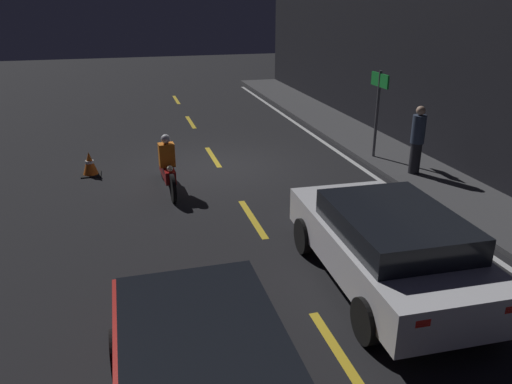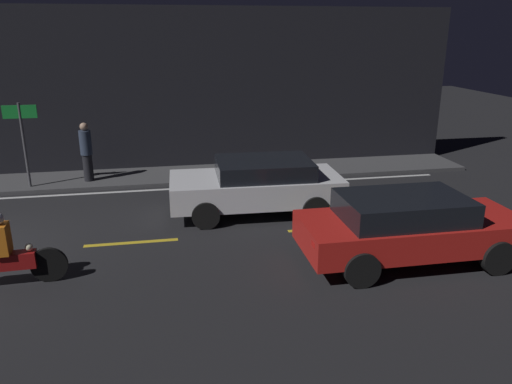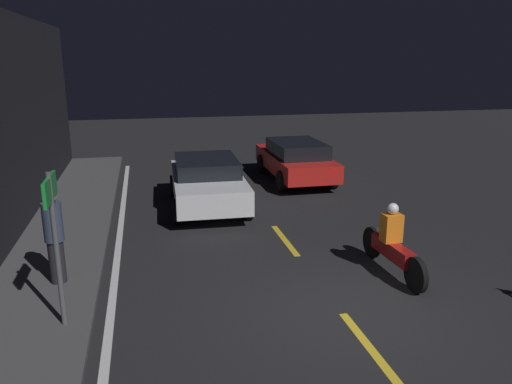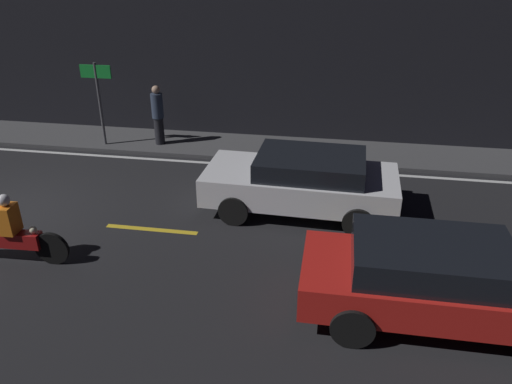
{
  "view_description": "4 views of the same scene",
  "coord_description": "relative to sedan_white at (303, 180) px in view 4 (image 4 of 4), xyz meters",
  "views": [
    {
      "loc": [
        12.76,
        -2.45,
        4.36
      ],
      "look_at": [
        4.65,
        -0.24,
        1.06
      ],
      "focal_mm": 35.0,
      "sensor_mm": 36.0,
      "label": 1
    },
    {
      "loc": [
        4.32,
        -10.27,
        4.39
      ],
      "look_at": [
        6.28,
        0.14,
        0.95
      ],
      "focal_mm": 35.0,
      "sensor_mm": 36.0,
      "label": 2
    },
    {
      "loc": [
        -6.89,
        3.02,
        4.09
      ],
      "look_at": [
        5.18,
        0.31,
        0.72
      ],
      "focal_mm": 35.0,
      "sensor_mm": 36.0,
      "label": 3
    },
    {
      "loc": [
        7.19,
        -8.63,
        5.36
      ],
      "look_at": [
        5.81,
        -0.4,
        1.27
      ],
      "focal_mm": 35.0,
      "sensor_mm": 36.0,
      "label": 4
    }
  ],
  "objects": [
    {
      "name": "ground_plane",
      "position": [
        -6.55,
        -1.39,
        -0.74
      ],
      "size": [
        56.0,
        56.0,
        0.0
      ],
      "primitive_type": "plane",
      "color": "black"
    },
    {
      "name": "raised_curb",
      "position": [
        -6.55,
        3.57,
        -0.69
      ],
      "size": [
        28.0,
        1.95,
        0.11
      ],
      "color": "#424244",
      "rests_on": "ground"
    },
    {
      "name": "building_front",
      "position": [
        -6.55,
        4.69,
        1.82
      ],
      "size": [
        28.0,
        0.3,
        5.12
      ],
      "color": "black",
      "rests_on": "ground"
    },
    {
      "name": "lane_dash_d",
      "position": [
        -3.05,
        -1.39,
        -0.74
      ],
      "size": [
        2.0,
        0.14,
        0.01
      ],
      "color": "gold",
      "rests_on": "ground"
    },
    {
      "name": "lane_dash_e",
      "position": [
        1.45,
        -1.39,
        -0.74
      ],
      "size": [
        2.0,
        0.14,
        0.01
      ],
      "color": "gold",
      "rests_on": "ground"
    },
    {
      "name": "lane_solid_kerb",
      "position": [
        -6.55,
        2.34,
        -0.74
      ],
      "size": [
        25.2,
        0.14,
        0.01
      ],
      "color": "silver",
      "rests_on": "ground"
    },
    {
      "name": "sedan_white",
      "position": [
        0.0,
        0.0,
        0.0
      ],
      "size": [
        4.27,
        2.11,
        1.36
      ],
      "rotation": [
        0.0,
        0.0,
        3.11
      ],
      "color": "silver",
      "rests_on": "ground"
    },
    {
      "name": "taxi_red",
      "position": [
        2.39,
        -3.3,
        0.0
      ],
      "size": [
        4.37,
        1.9,
        1.37
      ],
      "rotation": [
        0.0,
        0.0,
        -0.0
      ],
      "color": "red",
      "rests_on": "ground"
    },
    {
      "name": "motorcycle",
      "position": [
        -5.25,
        -2.92,
        -0.18
      ],
      "size": [
        2.33,
        0.37,
        1.4
      ],
      "rotation": [
        0.0,
        0.0,
        0.04
      ],
      "color": "black",
      "rests_on": "ground"
    },
    {
      "name": "pedestrian",
      "position": [
        -4.49,
        3.31,
        0.26
      ],
      "size": [
        0.34,
        0.34,
        1.74
      ],
      "color": "black",
      "rests_on": "raised_curb"
    },
    {
      "name": "shop_sign",
      "position": [
        -6.08,
        3.0,
        1.05
      ],
      "size": [
        0.9,
        0.08,
        2.4
      ],
      "color": "#4C4C51",
      "rests_on": "raised_curb"
    }
  ]
}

